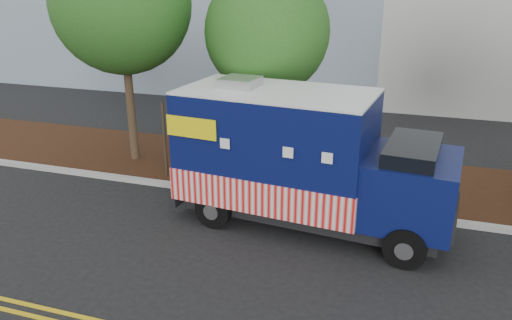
% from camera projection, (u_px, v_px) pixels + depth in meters
% --- Properties ---
extents(ground, '(120.00, 120.00, 0.00)m').
position_uv_depth(ground, '(250.00, 222.00, 12.54)').
color(ground, black).
rests_on(ground, ground).
extents(curb, '(120.00, 0.18, 0.15)m').
position_uv_depth(curb, '(266.00, 198.00, 13.77)').
color(curb, '#9E9E99').
rests_on(curb, ground).
extents(mulch_strip, '(120.00, 4.00, 0.15)m').
position_uv_depth(mulch_strip, '(285.00, 171.00, 15.64)').
color(mulch_strip, black).
rests_on(mulch_strip, ground).
extents(tree_a, '(4.18, 4.18, 7.13)m').
position_uv_depth(tree_a, '(122.00, 4.00, 14.82)').
color(tree_a, '#38281C').
rests_on(tree_a, ground).
extents(tree_b, '(3.65, 3.65, 6.12)m').
position_uv_depth(tree_b, '(267.00, 32.00, 14.43)').
color(tree_b, '#38281C').
rests_on(tree_b, ground).
extents(sign_post, '(0.06, 0.06, 2.40)m').
position_uv_depth(sign_post, '(165.00, 142.00, 14.72)').
color(sign_post, '#473828').
rests_on(sign_post, ground).
extents(food_truck, '(6.91, 3.15, 3.53)m').
position_uv_depth(food_truck, '(299.00, 161.00, 12.09)').
color(food_truck, black).
rests_on(food_truck, ground).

